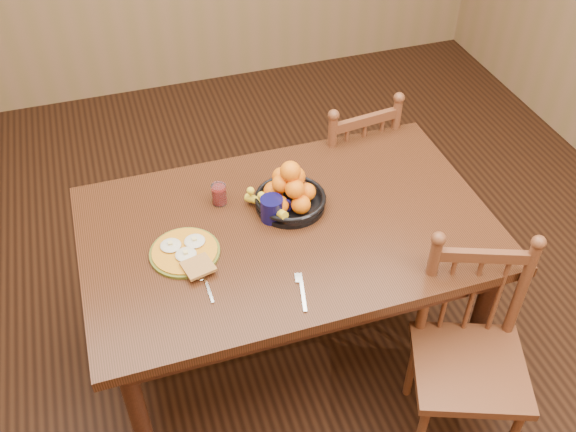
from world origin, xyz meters
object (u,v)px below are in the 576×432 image
object	(u,v)px
breakfast_plate	(186,252)
coffee_mug	(273,209)
dining_table	(288,241)
chair_near	(469,356)
chair_far	(346,171)
fruit_bowl	(289,193)

from	to	relation	value
breakfast_plate	coffee_mug	size ratio (longest dim) A/B	2.23
dining_table	coffee_mug	size ratio (longest dim) A/B	11.99
chair_near	breakfast_plate	bearing A→B (deg)	170.27
dining_table	chair_near	xyz separation A→B (m)	(0.53, -0.59, -0.22)
chair_far	coffee_mug	world-z (taller)	chair_far
dining_table	breakfast_plate	size ratio (longest dim) A/B	5.37
chair_far	breakfast_plate	world-z (taller)	chair_far
chair_far	breakfast_plate	bearing A→B (deg)	27.94
chair_near	coffee_mug	distance (m)	0.93
dining_table	breakfast_plate	distance (m)	0.42
coffee_mug	fruit_bowl	bearing A→B (deg)	31.99
dining_table	chair_far	xyz separation A→B (m)	(0.51, 0.61, -0.22)
chair_near	coffee_mug	xyz separation A→B (m)	(-0.57, 0.65, 0.35)
chair_far	chair_near	size ratio (longest dim) A/B	0.99
chair_far	coffee_mug	xyz separation A→B (m)	(-0.55, -0.55, 0.36)
dining_table	fruit_bowl	bearing A→B (deg)	70.67
dining_table	breakfast_plate	xyz separation A→B (m)	(-0.41, -0.03, 0.10)
dining_table	fruit_bowl	size ratio (longest dim) A/B	4.94
chair_near	fruit_bowl	world-z (taller)	fruit_bowl
coffee_mug	fruit_bowl	world-z (taller)	fruit_bowl
fruit_bowl	chair_near	bearing A→B (deg)	-55.06
breakfast_plate	fruit_bowl	bearing A→B (deg)	17.66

